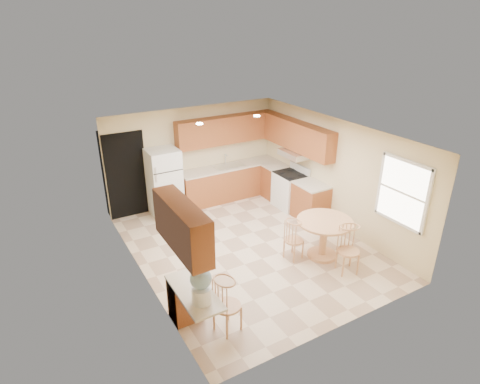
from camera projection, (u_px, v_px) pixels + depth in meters
floor at (249, 247)px, 8.55m from camera, size 5.50×5.50×0.00m
ceiling at (250, 133)px, 7.53m from camera, size 4.50×5.50×0.02m
wall_back at (194, 156)px, 10.22m from camera, size 4.50×0.02×2.50m
wall_front at (347, 261)px, 5.86m from camera, size 4.50×0.02×2.50m
wall_left at (140, 220)px, 7.01m from camera, size 0.02×5.50×2.50m
wall_right at (335, 174)px, 9.07m from camera, size 0.02×5.50×2.50m
doorway at (127, 176)px, 9.49m from camera, size 0.90×0.02×2.10m
base_cab_back at (230, 182)px, 10.71m from camera, size 2.75×0.60×0.87m
counter_back at (230, 166)px, 10.53m from camera, size 2.75×0.63×0.04m
base_cab_right_a at (276, 182)px, 10.73m from camera, size 0.60×0.59×0.87m
counter_right_a at (276, 166)px, 10.55m from camera, size 0.63×0.59×0.04m
base_cab_right_b at (310, 202)px, 9.58m from camera, size 0.60×0.80×0.87m
counter_right_b at (312, 185)px, 9.39m from camera, size 0.63×0.80×0.04m
upper_cab_back at (227, 130)px, 10.24m from camera, size 2.75×0.33×0.70m
upper_cab_right at (298, 136)px, 9.71m from camera, size 0.33×2.42×0.70m
upper_cab_left at (182, 226)px, 5.58m from camera, size 0.33×1.40×0.70m
sink at (229, 166)px, 10.51m from camera, size 0.78×0.44×0.01m
range_hood at (295, 154)px, 9.82m from camera, size 0.50×0.76×0.14m
desk_pedestal at (186, 299)px, 6.44m from camera, size 0.48×0.42×0.72m
desk_top at (194, 292)px, 5.98m from camera, size 0.50×1.20×0.04m
window at (403, 192)px, 7.49m from camera, size 0.06×1.12×1.30m
can_light_a at (199, 124)px, 8.26m from camera, size 0.14×0.14×0.02m
can_light_b at (257, 116)px, 8.90m from camera, size 0.14×0.14×0.02m
refrigerator at (165, 183)px, 9.68m from camera, size 0.73×0.71×1.66m
stove at (290, 190)px, 10.17m from camera, size 0.65×0.76×1.09m
dining_table at (324, 233)px, 8.03m from camera, size 1.11×1.11×0.82m
chair_table_a at (297, 237)px, 7.92m from camera, size 0.38×0.49×0.85m
chair_table_b at (353, 248)px, 7.45m from camera, size 0.42×0.45×0.95m
chair_desk at (230, 303)px, 6.03m from camera, size 0.42×0.54×0.95m
water_crock at (201, 285)px, 5.64m from camera, size 0.31×0.31×0.65m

